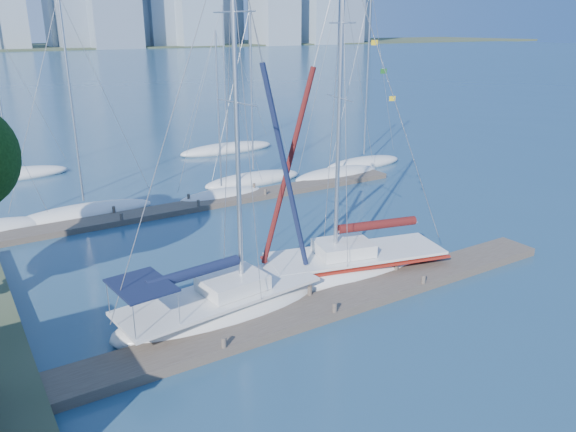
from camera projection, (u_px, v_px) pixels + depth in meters
ground at (322, 311)px, 23.77m from camera, size 700.00×700.00×0.00m
near_dock at (322, 307)px, 23.70m from camera, size 26.00×2.00×0.40m
far_dock at (208, 203)px, 37.53m from camera, size 30.00×1.80×0.36m
sailboat_navy at (220, 292)px, 22.90m from camera, size 9.44×3.96×15.67m
sailboat_maroon at (355, 251)px, 27.09m from camera, size 9.71×5.10×15.20m
bg_boat_1 at (85, 213)px, 35.39m from camera, size 8.64×2.53×13.54m
bg_boat_2 at (222, 195)px, 39.04m from camera, size 6.40×2.45×11.50m
bg_boat_3 at (253, 179)px, 43.01m from camera, size 8.41×4.33×13.04m
bg_boat_4 at (337, 174)px, 44.50m from camera, size 7.91×3.02×15.24m
bg_boat_5 at (364, 163)px, 48.14m from camera, size 7.86×3.23×14.69m
bg_boat_6 at (12, 175)px, 44.26m from camera, size 8.58×2.86×12.90m
bg_boat_7 at (227, 149)px, 53.57m from camera, size 9.78×3.78×13.50m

